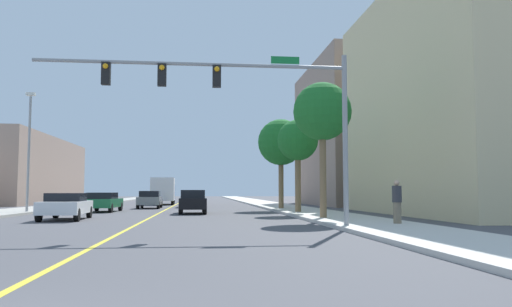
# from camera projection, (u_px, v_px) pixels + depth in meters

# --- Properties ---
(ground) EXTENTS (192.00, 192.00, 0.00)m
(ground) POSITION_uv_depth(u_px,v_px,m) (171.00, 207.00, 45.96)
(ground) COLOR #47474C
(sidewalk_left) EXTENTS (3.88, 168.00, 0.15)m
(sidewalk_left) POSITION_uv_depth(u_px,v_px,m) (62.00, 206.00, 44.91)
(sidewalk_left) COLOR #9E9B93
(sidewalk_left) RESTS_ON ground
(sidewalk_right) EXTENTS (3.88, 168.00, 0.15)m
(sidewalk_right) POSITION_uv_depth(u_px,v_px,m) (276.00, 206.00, 47.03)
(sidewalk_right) COLOR beige
(sidewalk_right) RESTS_ON ground
(lane_marking_center) EXTENTS (0.16, 144.00, 0.01)m
(lane_marking_center) POSITION_uv_depth(u_px,v_px,m) (171.00, 207.00, 45.96)
(lane_marking_center) COLOR yellow
(lane_marking_center) RESTS_ON ground
(building_right_near) EXTENTS (12.38, 19.65, 14.37)m
(building_right_near) POSITION_uv_depth(u_px,v_px,m) (482.00, 101.00, 31.77)
(building_right_near) COLOR beige
(building_right_near) RESTS_ON ground
(building_right_far) EXTENTS (16.15, 18.82, 14.99)m
(building_right_far) POSITION_uv_depth(u_px,v_px,m) (385.00, 135.00, 53.74)
(building_right_far) COLOR gray
(building_right_far) RESTS_ON ground
(traffic_signal_mast) EXTENTS (11.76, 0.36, 6.58)m
(traffic_signal_mast) POSITION_uv_depth(u_px,v_px,m) (242.00, 95.00, 18.82)
(traffic_signal_mast) COLOR gray
(traffic_signal_mast) RESTS_ON sidewalk_right
(street_lamp) EXTENTS (0.56, 0.28, 7.72)m
(street_lamp) POSITION_uv_depth(u_px,v_px,m) (29.00, 145.00, 32.18)
(street_lamp) COLOR gray
(street_lamp) RESTS_ON sidewalk_left
(palm_near) EXTENTS (2.91, 2.91, 6.74)m
(palm_near) POSITION_uv_depth(u_px,v_px,m) (322.00, 113.00, 24.85)
(palm_near) COLOR brown
(palm_near) RESTS_ON sidewalk_right
(palm_mid) EXTENTS (2.62, 2.62, 5.86)m
(palm_mid) POSITION_uv_depth(u_px,v_px,m) (298.00, 142.00, 31.71)
(palm_mid) COLOR brown
(palm_mid) RESTS_ON sidewalk_right
(palm_far) EXTENTS (3.59, 3.59, 6.90)m
(palm_far) POSITION_uv_depth(u_px,v_px,m) (281.00, 143.00, 38.66)
(palm_far) COLOR brown
(palm_far) RESTS_ON sidewalk_right
(car_silver) EXTENTS (1.94, 4.11, 1.48)m
(car_silver) POSITION_uv_depth(u_px,v_px,m) (195.00, 197.00, 55.88)
(car_silver) COLOR #BCBCC1
(car_silver) RESTS_ON ground
(car_white) EXTENTS (2.14, 4.54, 1.35)m
(car_white) POSITION_uv_depth(u_px,v_px,m) (66.00, 206.00, 25.17)
(car_white) COLOR white
(car_white) RESTS_ON ground
(car_black) EXTENTS (1.80, 4.19, 1.52)m
(car_black) POSITION_uv_depth(u_px,v_px,m) (193.00, 201.00, 32.18)
(car_black) COLOR black
(car_black) RESTS_ON ground
(car_gray) EXTENTS (1.90, 4.27, 1.47)m
(car_gray) POSITION_uv_depth(u_px,v_px,m) (150.00, 199.00, 42.06)
(car_gray) COLOR slate
(car_gray) RESTS_ON ground
(car_blue) EXTENTS (1.90, 4.18, 1.45)m
(car_blue) POSITION_uv_depth(u_px,v_px,m) (191.00, 199.00, 44.79)
(car_blue) COLOR #1E389E
(car_blue) RESTS_ON ground
(car_green) EXTENTS (2.06, 4.43, 1.35)m
(car_green) POSITION_uv_depth(u_px,v_px,m) (103.00, 202.00, 34.88)
(car_green) COLOR #196638
(car_green) RESTS_ON ground
(delivery_truck) EXTENTS (2.65, 7.70, 2.86)m
(delivery_truck) POSITION_uv_depth(u_px,v_px,m) (163.00, 190.00, 54.13)
(delivery_truck) COLOR #194799
(delivery_truck) RESTS_ON ground
(pedestrian) EXTENTS (0.38, 0.38, 1.74)m
(pedestrian) POSITION_uv_depth(u_px,v_px,m) (397.00, 202.00, 20.08)
(pedestrian) COLOR #726651
(pedestrian) RESTS_ON sidewalk_right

